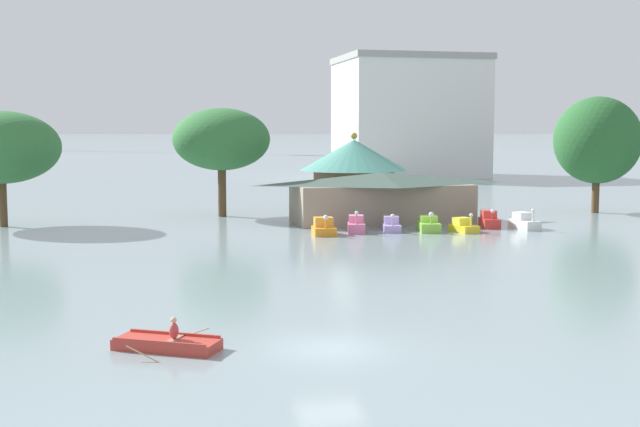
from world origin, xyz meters
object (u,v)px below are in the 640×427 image
Objects in this scene: pedal_boat_lavender at (391,225)px; green_roof_pavilion at (354,169)px; pedal_boat_lime at (429,225)px; pedal_boat_red at (489,221)px; pedal_boat_orange at (324,228)px; pedal_boat_white at (524,222)px; shoreline_tree_right at (597,140)px; rowboat_with_rower at (167,344)px; shoreline_tree_tall_left at (1,147)px; shoreline_tree_mid at (221,139)px; pedal_boat_pink at (356,225)px; boathouse at (382,196)px; pedal_boat_yellow at (464,226)px; background_building_block at (409,117)px.

pedal_boat_lavender is 0.30× the size of green_roof_pavilion.
green_roof_pavilion is at bearing -164.64° from pedal_boat_lime.
pedal_boat_lime is at bearing -67.89° from pedal_boat_red.
pedal_boat_white is at bearing 94.60° from pedal_boat_orange.
shoreline_tree_right is (20.50, 9.84, 6.42)m from pedal_boat_lime.
pedal_boat_white is at bearing -105.46° from rowboat_with_rower.
pedal_boat_lavender is 1.12× the size of pedal_boat_white.
green_roof_pavilion is at bearing 14.00° from shoreline_tree_tall_left.
shoreline_tree_mid is (-11.96, 13.53, 6.59)m from pedal_boat_lavender.
rowboat_with_rower is 45.88m from shoreline_tree_mid.
pedal_boat_pink is at bearing 113.42° from pedal_boat_orange.
boathouse is at bearing -134.22° from pedal_boat_white.
pedal_boat_white is at bearing 96.85° from pedal_boat_lavender.
shoreline_tree_right is (29.05, 10.09, 6.40)m from pedal_boat_orange.
pedal_boat_yellow is 0.11× the size of background_building_block.
green_roof_pavilion reaches higher than rowboat_with_rower.
green_roof_pavilion is at bearing 177.49° from pedal_boat_yellow.
shoreline_tree_tall_left is (-38.80, 9.36, 5.96)m from pedal_boat_red.
pedal_boat_red is at bearing 104.72° from pedal_boat_lavender.
pedal_boat_lime is (2.79, -0.94, 0.04)m from pedal_boat_lavender.
shoreline_tree_right is at bearing -21.77° from green_roof_pavilion.
background_building_block is (24.77, 68.43, 9.49)m from pedal_boat_lavender.
pedal_boat_orange is 0.80× the size of pedal_boat_lime.
rowboat_with_rower is 32.79m from pedal_boat_orange.
pedal_boat_yellow is 73.59m from background_building_block.
pedal_boat_white is (16.56, -0.01, 0.01)m from pedal_boat_orange.
green_roof_pavilion reaches higher than pedal_boat_pink.
rowboat_with_rower is 1.69× the size of pedal_boat_orange.
pedal_boat_lavender is 6.18m from boathouse.
pedal_boat_yellow is at bearing 92.36° from pedal_boat_pink.
rowboat_with_rower is 0.25× the size of boathouse.
rowboat_with_rower is at bearing -52.28° from pedal_boat_yellow.
pedal_boat_red is at bearing 100.33° from pedal_boat_orange.
shoreline_tree_mid reaches higher than green_roof_pavilion.
shoreline_tree_tall_left is 0.97× the size of shoreline_tree_mid.
green_roof_pavilion is 1.13× the size of shoreline_tree_tall_left.
pedal_boat_lime is 23.63m from shoreline_tree_right.
boathouse is 15.79m from shoreline_tree_mid.
green_roof_pavilion is at bearing 16.51° from shoreline_tree_mid.
shoreline_tree_mid is (-17.27, 15.43, 6.61)m from pedal_boat_yellow.
rowboat_with_rower is at bearing -30.11° from pedal_boat_red.
rowboat_with_rower is 0.41× the size of shoreline_tree_mid.
pedal_boat_red is 70.76m from background_building_block.
pedal_boat_lime is 2.70m from pedal_boat_yellow.
pedal_boat_lavender is 17.98m from green_roof_pavilion.
pedal_boat_orange is 0.24× the size of shoreline_tree_mid.
pedal_boat_lavender is 0.14× the size of background_building_block.
green_roof_pavilion is (-9.18, 18.76, 3.45)m from pedal_boat_white.
pedal_boat_yellow is at bearing -91.36° from pedal_boat_white.
pedal_boat_lime is at bearing -86.41° from green_roof_pavilion.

